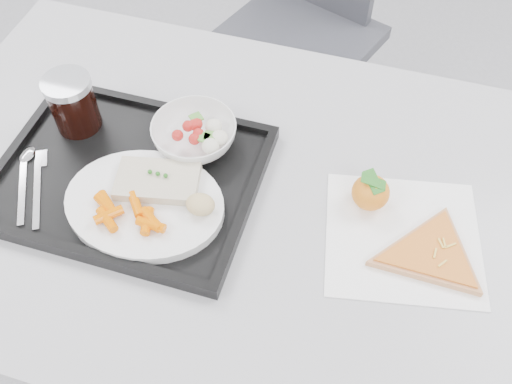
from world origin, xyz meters
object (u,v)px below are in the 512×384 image
at_px(salad_bowl, 194,134).
at_px(pizza_slice, 431,254).
at_px(table, 232,212).
at_px(cola_glass, 73,102).
at_px(dinner_plate, 145,204).
at_px(tangerine, 371,192).
at_px(tray, 129,177).
at_px(chair, 303,1).

height_order(salad_bowl, pizza_slice, salad_bowl).
height_order(table, cola_glass, cola_glass).
distance_m(dinner_plate, pizza_slice, 0.47).
height_order(dinner_plate, tangerine, tangerine).
relative_size(tray, salad_bowl, 2.96).
xyz_separation_m(salad_bowl, cola_glass, (-0.22, -0.02, 0.03)).
bearing_deg(dinner_plate, cola_glass, 144.04).
height_order(chair, cola_glass, chair).
bearing_deg(tangerine, dinner_plate, -160.78).
distance_m(tray, salad_bowl, 0.14).
bearing_deg(dinner_plate, chair, 87.15).
relative_size(salad_bowl, tangerine, 1.96).
bearing_deg(chair, table, -85.11).
bearing_deg(cola_glass, tray, -31.91).
relative_size(chair, salad_bowl, 6.11).
distance_m(chair, tangerine, 0.92).
height_order(dinner_plate, pizza_slice, dinner_plate).
xyz_separation_m(table, salad_bowl, (-0.09, 0.07, 0.11)).
xyz_separation_m(tray, salad_bowl, (0.09, 0.10, 0.03)).
xyz_separation_m(salad_bowl, tangerine, (0.32, -0.03, -0.00)).
height_order(chair, pizza_slice, chair).
bearing_deg(pizza_slice, tray, 179.44).
bearing_deg(tray, dinner_plate, -44.22).
distance_m(table, tangerine, 0.26).
distance_m(tray, dinner_plate, 0.08).
bearing_deg(cola_glass, table, -9.86).
relative_size(tray, tangerine, 5.80).
xyz_separation_m(dinner_plate, salad_bowl, (0.03, 0.16, 0.01)).
height_order(chair, salad_bowl, chair).
bearing_deg(dinner_plate, pizza_slice, 6.09).
bearing_deg(dinner_plate, tangerine, 19.22).
xyz_separation_m(dinner_plate, pizza_slice, (0.47, 0.05, -0.01)).
relative_size(cola_glass, pizza_slice, 0.38).
bearing_deg(cola_glass, tangerine, -1.71).
bearing_deg(chair, pizza_slice, -65.02).
distance_m(cola_glass, tangerine, 0.55).
xyz_separation_m(chair, cola_glass, (-0.24, -0.81, 0.28)).
xyz_separation_m(salad_bowl, pizza_slice, (0.44, -0.11, -0.03)).
bearing_deg(chair, tray, -96.60).
relative_size(table, tangerine, 15.47).
bearing_deg(chair, cola_glass, -106.46).
bearing_deg(tray, cola_glass, 148.09).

